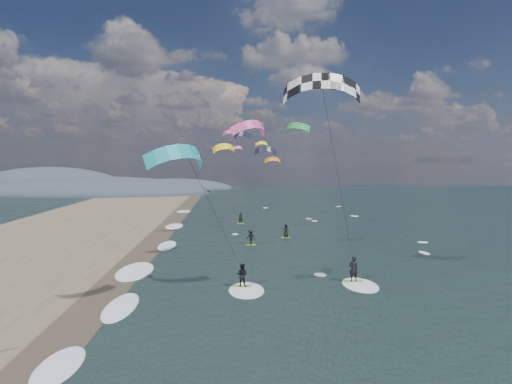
{
  "coord_description": "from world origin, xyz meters",
  "views": [
    {
      "loc": [
        -3.09,
        -21.61,
        9.51
      ],
      "look_at": [
        -1.0,
        12.0,
        7.0
      ],
      "focal_mm": 30.0,
      "sensor_mm": 36.0,
      "label": 1
    }
  ],
  "objects": [
    {
      "name": "ground",
      "position": [
        0.0,
        0.0,
        0.0
      ],
      "size": [
        260.0,
        260.0,
        0.0
      ],
      "primitive_type": "plane",
      "color": "black",
      "rests_on": "ground"
    },
    {
      "name": "kitesurfer_near_b",
      "position": [
        -4.56,
        5.57,
        7.07
      ],
      "size": [
        7.09,
        9.19,
        11.31
      ],
      "color": "#90C322",
      "rests_on": "ground"
    },
    {
      "name": "bg_kite_field",
      "position": [
        0.86,
        49.77,
        12.79
      ],
      "size": [
        12.1,
        78.2,
        6.74
      ],
      "color": "yellow",
      "rests_on": "ground"
    },
    {
      "name": "far_kitesurfers",
      "position": [
        0.46,
        29.86,
        0.86
      ],
      "size": [
        6.37,
        16.91,
        1.76
      ],
      "color": "#90C322",
      "rests_on": "ground"
    },
    {
      "name": "wet_sand_strip",
      "position": [
        -12.0,
        10.0,
        0.0
      ],
      "size": [
        3.0,
        240.0,
        0.0
      ],
      "primitive_type": "cube",
      "color": "#382D23",
      "rests_on": "ground"
    },
    {
      "name": "shoreline_surf",
      "position": [
        -10.8,
        14.75,
        0.0
      ],
      "size": [
        2.4,
        79.4,
        0.11
      ],
      "color": "white",
      "rests_on": "ground"
    },
    {
      "name": "coastal_hills",
      "position": [
        -44.84,
        107.86,
        0.0
      ],
      "size": [
        80.0,
        41.0,
        15.0
      ],
      "color": "#3D4756",
      "rests_on": "ground"
    },
    {
      "name": "kitesurfer_near_a",
      "position": [
        3.27,
        5.58,
        11.92
      ],
      "size": [
        8.16,
        8.84,
        15.34
      ],
      "color": "#90C322",
      "rests_on": "ground"
    }
  ]
}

